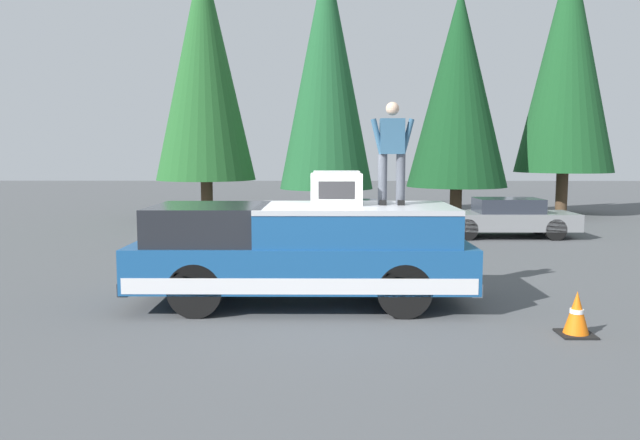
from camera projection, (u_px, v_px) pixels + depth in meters
ground_plane at (305, 306)px, 10.01m from camera, size 90.00×90.00×0.00m
pickup_truck at (302, 252)px, 10.11m from camera, size 2.01×5.54×1.65m
compressor_unit at (336, 188)px, 10.11m from camera, size 0.65×0.84×0.56m
person_on_truck_bed at (392, 150)px, 10.05m from camera, size 0.29×0.72×1.69m
parked_car_grey at (505, 218)px, 18.20m from camera, size 1.64×4.10×1.16m
parked_car_maroon at (342, 220)px, 17.45m from camera, size 1.64×4.10×1.16m
traffic_cone at (577, 315)px, 8.39m from camera, size 0.47×0.47×0.62m
conifer_far_left at (567, 60)px, 24.05m from camera, size 3.83×3.83×10.62m
conifer_left at (459, 88)px, 22.62m from camera, size 3.74×3.74×8.60m
conifer_center_left at (326, 71)px, 22.90m from camera, size 3.56×3.56×10.05m
conifer_center_right at (204, 67)px, 22.85m from camera, size 3.76×3.76×9.98m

